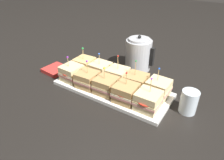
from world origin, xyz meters
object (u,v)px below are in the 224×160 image
sandwich_front_left (87,79)px  kettle_steel (139,54)px  sandwich_front_right (126,93)px  sandwich_back_left (100,70)px  sandwich_front_far_left (72,73)px  drinking_glass (189,102)px  sandwich_front_center (106,85)px  sandwich_back_far_left (85,65)px  sandwich_back_far_right (158,88)px  sandwich_back_right (136,82)px  serving_platter (112,89)px  sandwich_back_center (118,76)px  napkin_stack (56,70)px  sandwich_front_far_right (148,101)px

sandwich_front_left → kettle_steel: (0.12, 0.36, 0.04)m
sandwich_front_right → sandwich_back_left: size_ratio=0.99×
sandwich_front_far_left → drinking_glass: size_ratio=1.32×
sandwich_front_center → drinking_glass: 0.39m
sandwich_back_far_left → sandwich_back_far_right: 0.46m
sandwich_back_left → sandwich_back_right: sandwich_back_right is taller
sandwich_front_far_left → sandwich_back_far_right: sandwich_back_far_right is taller
serving_platter → sandwich_back_far_left: sandwich_back_far_left is taller
sandwich_back_far_left → sandwich_back_left: 0.12m
sandwich_back_left → kettle_steel: (0.12, 0.24, 0.04)m
sandwich_front_far_left → sandwich_back_center: sandwich_back_center is taller
sandwich_back_center → napkin_stack: sandwich_back_center is taller
sandwich_back_right → drinking_glass: size_ratio=1.49×
napkin_stack → sandwich_front_center: bearing=-5.4°
sandwich_front_center → sandwich_back_right: (0.11, 0.11, 0.00)m
sandwich_front_left → sandwich_front_right: size_ratio=1.02×
sandwich_front_far_right → sandwich_back_far_left: 0.47m
sandwich_front_center → serving_platter: bearing=90.8°
sandwich_front_right → sandwich_front_left: bearing=179.8°
sandwich_front_right → sandwich_back_far_left: 0.36m
sandwich_back_left → sandwich_back_far_right: bearing=0.4°
sandwich_front_center → sandwich_back_right: 0.16m
sandwich_front_right → drinking_glass: size_ratio=1.37×
sandwich_front_left → sandwich_back_right: size_ratio=0.94×
sandwich_front_left → sandwich_front_center: bearing=2.3°
sandwich_back_far_left → sandwich_back_left: bearing=0.4°
sandwich_front_far_left → sandwich_back_right: bearing=18.1°
sandwich_front_right → sandwich_back_far_right: (0.11, 0.12, 0.00)m
serving_platter → sandwich_front_far_right: 0.24m
sandwich_back_far_right → napkin_stack: sandwich_back_far_right is taller
sandwich_front_left → sandwich_back_left: bearing=89.8°
sandwich_back_right → sandwich_front_left: bearing=-153.3°
sandwich_front_left → serving_platter: bearing=27.0°
sandwich_front_center → drinking_glass: sandwich_front_center is taller
kettle_steel → napkin_stack: (-0.41, -0.31, -0.09)m
sandwich_front_right → napkin_stack: size_ratio=1.08×
sandwich_front_far_left → sandwich_back_right: (0.34, 0.11, -0.00)m
sandwich_back_center → napkin_stack: size_ratio=1.18×
sandwich_front_center → sandwich_back_far_left: size_ratio=0.91×
sandwich_front_center → sandwich_back_far_right: (0.23, 0.11, 0.00)m
sandwich_back_center → sandwich_back_right: bearing=0.2°
serving_platter → sandwich_back_left: bearing=153.8°
serving_platter → sandwich_back_far_right: 0.24m
sandwich_back_center → kettle_steel: size_ratio=0.75×
sandwich_front_far_right → kettle_steel: size_ratio=0.72×
sandwich_front_far_right → sandwich_back_left: size_ratio=1.04×
sandwich_back_far_right → napkin_stack: (-0.64, -0.08, -0.05)m
sandwich_back_far_left → napkin_stack: bearing=-157.9°
serving_platter → sandwich_back_left: (-0.11, 0.06, 0.05)m
sandwich_back_left → sandwich_back_right: bearing=-0.1°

